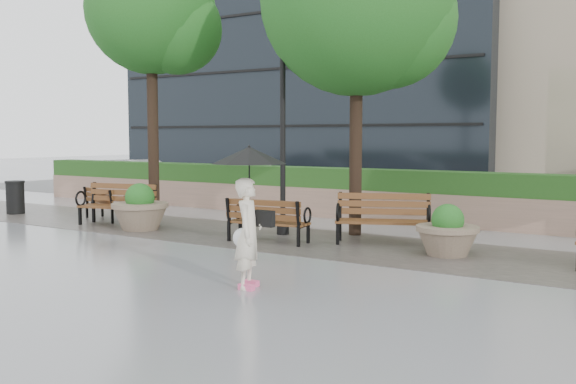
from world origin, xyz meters
The scene contains 17 objects.
ground centered at (0.00, 0.00, 0.00)m, with size 100.00×100.00×0.00m, color gray.
cobble_strip centered at (0.00, 3.00, 0.01)m, with size 28.00×3.20×0.01m, color #383330.
hedge_wall centered at (0.00, 7.00, 0.66)m, with size 24.00×0.80×1.35m.
asphalt_street centered at (0.00, 11.00, 0.00)m, with size 40.00×7.00×0.00m, color black.
bench_0 centered at (-5.19, 3.07, 0.25)m, with size 1.69×1.04×0.85m.
bench_1 centered at (-4.18, 2.51, 0.31)m, with size 2.03×1.14×1.03m.
bench_2 centered at (0.44, 2.41, 0.27)m, with size 1.78×0.88×0.92m.
bench_3 centered at (2.54, 3.54, 0.31)m, with size 2.06×1.45×1.03m.
planter_left centered at (-3.14, 2.27, 0.44)m, with size 1.33×1.33×1.12m.
planter_right centered at (4.09, 2.99, 0.38)m, with size 1.16×1.16×0.97m.
trash_bin centered at (-8.48, 2.62, 0.45)m, with size 0.54×0.54×0.90m, color black.
lamppost centered at (0.12, 3.47, 1.85)m, with size 0.28×0.28×4.18m.
tree_0 centered at (-3.91, 3.76, 5.33)m, with size 3.44×3.34×7.15m.
tree_1 centered at (1.67, 4.39, 5.10)m, with size 4.26×4.26×7.36m.
car_left centered at (-10.92, 10.40, 0.63)m, with size 1.77×4.35×1.26m, color white.
car_right centered at (-5.18, 10.00, 0.62)m, with size 1.32×3.78×1.25m, color white.
pedestrian centered at (2.46, -1.03, 1.26)m, with size 1.12×1.12×2.06m.
Camera 1 is at (7.95, -8.55, 2.23)m, focal length 40.00 mm.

